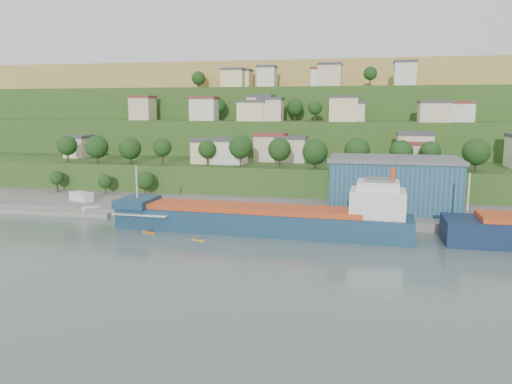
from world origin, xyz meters
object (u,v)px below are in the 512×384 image
(warehouse, at_px, (393,183))
(kayak_orange, at_px, (149,232))
(cargo_ship_near, at_px, (269,220))
(caravan, at_px, (81,198))

(warehouse, relative_size, kayak_orange, 9.14)
(cargo_ship_near, xyz_separation_m, caravan, (-54.03, 15.19, 0.17))
(cargo_ship_near, relative_size, kayak_orange, 18.96)
(cargo_ship_near, xyz_separation_m, kayak_orange, (-25.28, -6.18, -2.39))
(warehouse, distance_m, caravan, 81.43)
(cargo_ship_near, height_order, kayak_orange, cargo_ship_near)
(cargo_ship_near, relative_size, warehouse, 2.08)
(warehouse, height_order, kayak_orange, warehouse)
(cargo_ship_near, height_order, caravan, cargo_ship_near)
(cargo_ship_near, distance_m, kayak_orange, 26.14)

